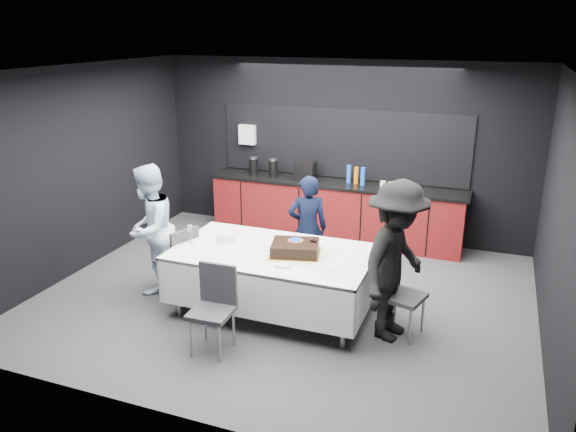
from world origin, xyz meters
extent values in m
plane|color=#414146|center=(0.00, 0.00, 0.00)|extent=(6.00, 6.00, 0.00)
cube|color=white|center=(0.00, 0.00, 2.80)|extent=(6.00, 5.00, 0.04)
cube|color=black|center=(0.00, 2.50, 1.40)|extent=(6.00, 0.04, 2.80)
cube|color=black|center=(0.00, -2.50, 1.40)|extent=(6.00, 0.04, 2.80)
cube|color=black|center=(-3.00, 0.00, 1.40)|extent=(0.04, 5.00, 2.80)
cube|color=black|center=(3.00, 0.00, 1.40)|extent=(0.04, 5.00, 2.80)
cube|color=#5B0E0F|center=(0.00, 2.20, 0.45)|extent=(4.00, 0.60, 0.90)
cube|color=black|center=(0.00, 2.20, 0.92)|extent=(4.10, 0.64, 0.04)
cube|color=black|center=(0.00, 2.48, 1.50)|extent=(4.00, 0.03, 1.10)
cube|color=white|center=(-1.60, 2.43, 1.55)|extent=(0.28, 0.12, 0.32)
cylinder|color=black|center=(-1.40, 2.20, 1.07)|extent=(0.14, 0.14, 0.26)
cylinder|color=black|center=(-1.05, 2.20, 1.07)|extent=(0.14, 0.14, 0.26)
cube|color=black|center=(-0.50, 2.20, 1.09)|extent=(0.32, 0.24, 0.30)
cylinder|color=blue|center=(0.20, 2.25, 1.08)|extent=(0.07, 0.07, 0.28)
cylinder|color=orange|center=(0.32, 2.25, 1.07)|extent=(0.07, 0.07, 0.26)
cylinder|color=blue|center=(0.44, 2.18, 1.08)|extent=(0.07, 0.07, 0.28)
cylinder|color=white|center=(0.75, 2.20, 0.98)|extent=(0.08, 0.08, 0.09)
cylinder|color=white|center=(0.88, 2.20, 0.98)|extent=(0.08, 0.08, 0.09)
cylinder|color=white|center=(1.00, 2.20, 0.98)|extent=(0.08, 0.08, 0.09)
cylinder|color=#99999E|center=(-1.40, 2.20, 1.21)|extent=(0.12, 0.12, 0.03)
cylinder|color=#99999E|center=(-1.05, 2.20, 1.21)|extent=(0.12, 0.12, 0.03)
cylinder|color=#99999E|center=(-1.00, -0.90, 0.38)|extent=(0.06, 0.06, 0.75)
cylinder|color=#99999E|center=(-1.00, 0.10, 0.38)|extent=(0.06, 0.06, 0.75)
cylinder|color=#99999E|center=(1.00, -0.90, 0.38)|extent=(0.06, 0.06, 0.75)
cylinder|color=#99999E|center=(1.00, 0.10, 0.38)|extent=(0.06, 0.06, 0.75)
cube|color=white|center=(0.00, -0.40, 0.76)|extent=(2.32, 1.32, 0.04)
cube|color=white|center=(0.00, -1.05, 0.49)|extent=(2.32, 0.02, 0.55)
cube|color=white|center=(0.00, 0.25, 0.49)|extent=(2.32, 0.02, 0.55)
cube|color=white|center=(-1.15, -0.40, 0.49)|extent=(0.02, 1.32, 0.55)
cube|color=white|center=(1.15, -0.40, 0.49)|extent=(0.02, 1.32, 0.55)
cube|color=gold|center=(0.28, -0.39, 0.79)|extent=(0.67, 0.59, 0.01)
cube|color=black|center=(0.28, -0.39, 0.85)|extent=(0.62, 0.54, 0.12)
cube|color=black|center=(0.28, -0.39, 0.92)|extent=(0.62, 0.54, 0.01)
cylinder|color=orange|center=(0.26, -0.33, 0.92)|extent=(0.18, 0.18, 0.00)
cylinder|color=#183FB7|center=(0.26, -0.33, 0.93)|extent=(0.15, 0.15, 0.01)
sphere|color=black|center=(0.46, -0.27, 0.94)|extent=(0.04, 0.04, 0.04)
sphere|color=black|center=(0.48, -0.31, 0.94)|extent=(0.04, 0.04, 0.04)
sphere|color=black|center=(0.44, -0.31, 0.94)|extent=(0.04, 0.04, 0.04)
cylinder|color=white|center=(-0.67, -0.29, 0.83)|extent=(0.24, 0.24, 0.10)
cylinder|color=white|center=(-0.34, -0.73, 0.78)|extent=(0.19, 0.19, 0.01)
cylinder|color=white|center=(0.67, -0.18, 0.78)|extent=(0.21, 0.21, 0.01)
cylinder|color=white|center=(0.74, -0.66, 0.78)|extent=(0.21, 0.21, 0.01)
cylinder|color=white|center=(0.16, -0.05, 0.78)|extent=(0.19, 0.19, 0.01)
cube|color=white|center=(0.27, -0.78, 0.79)|extent=(0.18, 0.13, 0.03)
cylinder|color=white|center=(-1.03, -0.51, 0.78)|extent=(0.06, 0.06, 0.00)
cylinder|color=white|center=(-1.03, -0.51, 0.84)|extent=(0.01, 0.01, 0.12)
cylinder|color=white|center=(-1.03, -0.51, 0.95)|extent=(0.05, 0.05, 0.10)
cube|color=#303036|center=(-1.30, -0.43, 0.45)|extent=(0.54, 0.54, 0.05)
cube|color=#303036|center=(-1.12, -0.49, 0.70)|extent=(0.18, 0.41, 0.45)
cylinder|color=#99999E|center=(-1.40, -0.21, 0.22)|extent=(0.03, 0.03, 0.44)
cylinder|color=#99999E|center=(-1.52, -0.53, 0.22)|extent=(0.03, 0.03, 0.44)
cylinder|color=#99999E|center=(-1.08, -0.33, 0.22)|extent=(0.03, 0.03, 0.44)
cylinder|color=#99999E|center=(-1.20, -0.65, 0.22)|extent=(0.03, 0.03, 0.44)
cube|color=#303036|center=(1.54, -0.38, 0.45)|extent=(0.52, 0.52, 0.05)
cube|color=#303036|center=(1.36, -0.33, 0.70)|extent=(0.15, 0.42, 0.45)
cylinder|color=#99999E|center=(1.66, -0.59, 0.22)|extent=(0.03, 0.03, 0.44)
cylinder|color=#99999E|center=(1.75, -0.26, 0.22)|extent=(0.03, 0.03, 0.44)
cylinder|color=#99999E|center=(1.33, -0.50, 0.22)|extent=(0.03, 0.03, 0.44)
cylinder|color=#99999E|center=(1.42, -0.17, 0.22)|extent=(0.03, 0.03, 0.44)
cube|color=#303036|center=(-0.27, -1.44, 0.45)|extent=(0.43, 0.43, 0.05)
cube|color=#303036|center=(-0.28, -1.25, 0.70)|extent=(0.42, 0.05, 0.45)
cylinder|color=#99999E|center=(-0.43, -1.62, 0.22)|extent=(0.03, 0.03, 0.44)
cylinder|color=#99999E|center=(-0.09, -1.61, 0.22)|extent=(0.03, 0.03, 0.44)
cylinder|color=#99999E|center=(-0.44, -1.28, 0.22)|extent=(0.03, 0.03, 0.44)
cylinder|color=#99999E|center=(-0.10, -1.27, 0.22)|extent=(0.03, 0.03, 0.44)
imported|color=black|center=(0.08, 0.62, 0.72)|extent=(0.62, 0.53, 1.44)
imported|color=silver|center=(-1.69, -0.39, 0.83)|extent=(0.72, 0.88, 1.66)
imported|color=black|center=(1.44, -0.47, 0.89)|extent=(0.93, 1.28, 1.78)
camera|label=1|loc=(2.31, -6.01, 3.28)|focal=35.00mm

